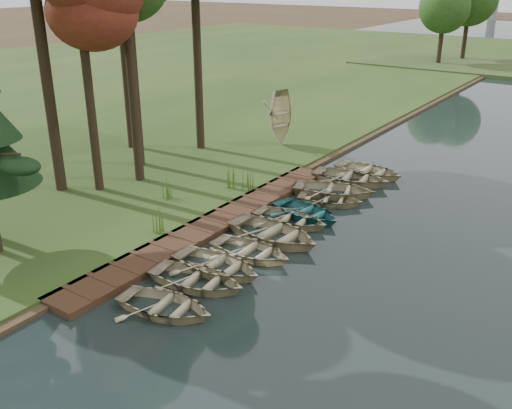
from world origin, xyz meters
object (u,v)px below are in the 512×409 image
Objects in this scene: rowboat_2 at (217,263)px; rowboat_0 at (165,303)px; boardwalk at (215,224)px; rowboat_1 at (197,277)px; stored_rowboat at (280,139)px.

rowboat_0 is at bearing -175.04° from rowboat_2.
rowboat_1 is at bearing -58.29° from boardwalk.
rowboat_0 reaches higher than boardwalk.
boardwalk is 6.63m from rowboat_0.
rowboat_0 is at bearing 179.02° from rowboat_1.
rowboat_0 is 0.92× the size of rowboat_2.
rowboat_2 is at bearing -3.81° from rowboat_0.
stored_rowboat is (-6.36, 14.07, 0.23)m from rowboat_2.
rowboat_0 is 0.94× the size of rowboat_1.
rowboat_2 is at bearing -50.42° from boardwalk.
boardwalk is 4.97× the size of rowboat_0.
rowboat_1 is at bearing -139.02° from stored_rowboat.
stored_rowboat reaches higher than boardwalk.
stored_rowboat is at bearing 23.31° from rowboat_2.
rowboat_2 is 15.44m from stored_rowboat.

